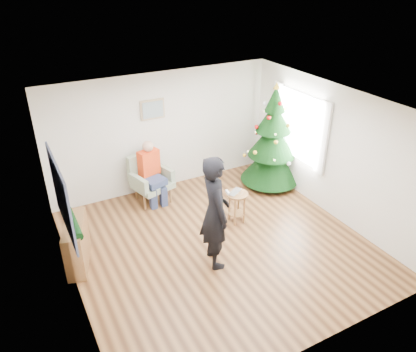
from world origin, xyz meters
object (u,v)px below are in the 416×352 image
standing_man (215,212)px  christmas_tree (272,141)px  stool (237,207)px  armchair (151,184)px  console (77,244)px

standing_man → christmas_tree: bearing=-43.0°
christmas_tree → standing_man: bearing=-143.4°
stool → armchair: 1.96m
stool → console: bearing=176.4°
christmas_tree → console: bearing=-170.3°
stool → standing_man: standing_man is taller
standing_man → console: 2.37m
armchair → standing_man: 2.51m
console → armchair: bearing=54.6°
stool → console: (-3.00, 0.19, 0.08)m
stool → console: 3.01m
christmas_tree → standing_man: (-2.43, -1.80, -0.08)m
christmas_tree → armchair: (-2.64, 0.62, -0.69)m
armchair → standing_man: standing_man is taller
stool → armchair: (-1.17, 1.58, 0.05)m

